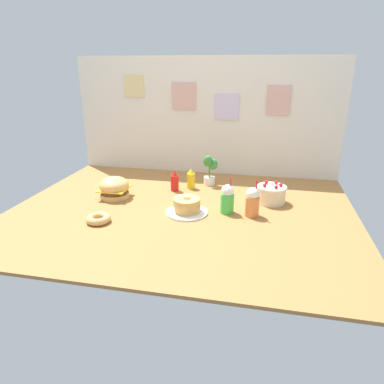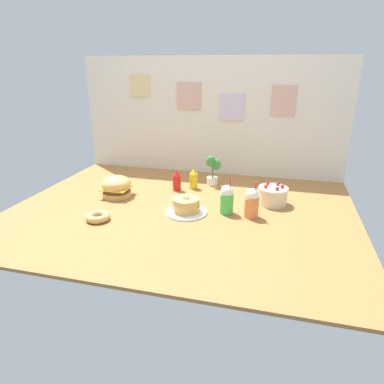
{
  "view_description": "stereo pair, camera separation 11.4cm",
  "coord_description": "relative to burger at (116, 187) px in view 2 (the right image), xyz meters",
  "views": [
    {
      "loc": [
        0.54,
        -2.21,
        0.97
      ],
      "look_at": [
        0.06,
        0.06,
        0.12
      ],
      "focal_mm": 32.43,
      "sensor_mm": 36.0,
      "label": 1
    },
    {
      "loc": [
        0.65,
        -2.18,
        0.97
      ],
      "look_at": [
        0.06,
        0.06,
        0.12
      ],
      "focal_mm": 32.43,
      "sensor_mm": 36.0,
      "label": 2
    }
  ],
  "objects": [
    {
      "name": "ground_plane",
      "position": [
        0.57,
        -0.13,
        -0.09
      ],
      "size": [
        2.42,
        1.9,
        0.02
      ],
      "primitive_type": "cube",
      "color": "#9E6B38"
    },
    {
      "name": "back_wall",
      "position": [
        0.57,
        0.81,
        0.45
      ],
      "size": [
        2.42,
        0.04,
        1.05
      ],
      "color": "silver",
      "rests_on": "ground_plane"
    },
    {
      "name": "burger",
      "position": [
        0.0,
        0.0,
        0.0
      ],
      "size": [
        0.23,
        0.23,
        0.17
      ],
      "color": "#DBA859",
      "rests_on": "ground_plane"
    },
    {
      "name": "pancake_stack",
      "position": [
        0.62,
        -0.18,
        -0.03
      ],
      "size": [
        0.29,
        0.29,
        0.13
      ],
      "color": "white",
      "rests_on": "ground_plane"
    },
    {
      "name": "layer_cake",
      "position": [
        1.19,
        0.14,
        -0.01
      ],
      "size": [
        0.22,
        0.22,
        0.16
      ],
      "color": "beige",
      "rests_on": "ground_plane"
    },
    {
      "name": "ketchup_bottle",
      "position": [
        0.42,
        0.25,
        0.0
      ],
      "size": [
        0.07,
        0.07,
        0.17
      ],
      "color": "red",
      "rests_on": "ground_plane"
    },
    {
      "name": "mustard_bottle",
      "position": [
        0.54,
        0.33,
        0.0
      ],
      "size": [
        0.07,
        0.07,
        0.17
      ],
      "color": "yellow",
      "rests_on": "ground_plane"
    },
    {
      "name": "cream_soda_cup",
      "position": [
        0.89,
        -0.11,
        0.02
      ],
      "size": [
        0.09,
        0.09,
        0.26
      ],
      "color": "green",
      "rests_on": "ground_plane"
    },
    {
      "name": "orange_float_cup",
      "position": [
        1.06,
        -0.13,
        0.02
      ],
      "size": [
        0.09,
        0.09,
        0.26
      ],
      "color": "orange",
      "rests_on": "ground_plane"
    },
    {
      "name": "donut_pink_glaze",
      "position": [
        0.08,
        -0.45,
        -0.05
      ],
      "size": [
        0.16,
        0.16,
        0.05
      ],
      "color": "tan",
      "rests_on": "ground_plane"
    },
    {
      "name": "potted_plant",
      "position": [
        0.67,
        0.46,
        0.06
      ],
      "size": [
        0.13,
        0.1,
        0.26
      ],
      "color": "white",
      "rests_on": "ground_plane"
    }
  ]
}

